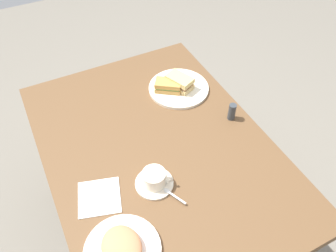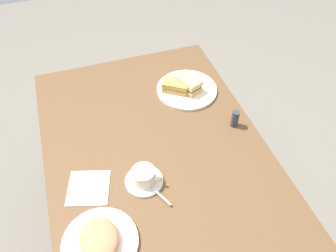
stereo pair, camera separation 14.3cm
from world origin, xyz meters
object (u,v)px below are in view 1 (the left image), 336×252
at_px(dining_table, 158,159).
at_px(coffee_saucer, 154,183).
at_px(sandwich_plate, 179,88).
at_px(salt_shaker, 232,112).
at_px(spoon, 171,194).
at_px(side_plate, 123,251).
at_px(napkin, 99,197).
at_px(sandwich_front, 180,82).
at_px(coffee_cup, 154,178).
at_px(sandwich_back, 168,86).

height_order(dining_table, coffee_saucer, coffee_saucer).
height_order(sandwich_plate, salt_shaker, salt_shaker).
height_order(spoon, salt_shaker, salt_shaker).
bearing_deg(side_plate, napkin, -179.44).
relative_size(sandwich_front, spoon, 1.51).
xyz_separation_m(sandwich_plate, coffee_cup, (0.43, -0.33, 0.03)).
xyz_separation_m(sandwich_back, spoon, (0.51, -0.24, -0.03)).
distance_m(sandwich_plate, side_plate, 0.82).
bearing_deg(napkin, spoon, 65.17).
height_order(sandwich_back, side_plate, sandwich_back).
height_order(dining_table, coffee_cup, coffee_cup).
bearing_deg(side_plate, salt_shaker, 118.07).
relative_size(dining_table, sandwich_plate, 4.32).
bearing_deg(salt_shaker, dining_table, -90.14).
xyz_separation_m(coffee_saucer, side_plate, (0.19, -0.20, 0.00)).
xyz_separation_m(sandwich_back, coffee_saucer, (0.44, -0.28, -0.03)).
xyz_separation_m(coffee_cup, salt_shaker, (-0.16, 0.45, -0.00)).
xyz_separation_m(sandwich_front, napkin, (0.39, -0.54, -0.04)).
xyz_separation_m(napkin, salt_shaker, (-0.12, 0.65, 0.04)).
height_order(sandwich_front, coffee_cup, sandwich_front).
height_order(sandwich_plate, coffee_saucer, sandwich_plate).
bearing_deg(sandwich_front, spoon, -30.97).
bearing_deg(side_plate, sandwich_back, 142.59).
distance_m(sandwich_front, spoon, 0.59).
distance_m(sandwich_front, side_plate, 0.82).
bearing_deg(coffee_cup, coffee_saucer, -121.52).
distance_m(sandwich_back, coffee_cup, 0.52).
distance_m(sandwich_back, salt_shaker, 0.33).
bearing_deg(napkin, side_plate, 0.56).
distance_m(napkin, salt_shaker, 0.66).
height_order(sandwich_back, coffee_saucer, sandwich_back).
xyz_separation_m(sandwich_plate, sandwich_front, (0.00, 0.00, 0.04)).
relative_size(spoon, side_plate, 0.38).
distance_m(dining_table, napkin, 0.33).
bearing_deg(sandwich_front, dining_table, -42.23).
bearing_deg(sandwich_front, sandwich_back, -96.28).
xyz_separation_m(sandwich_back, side_plate, (0.62, -0.48, -0.03)).
bearing_deg(coffee_cup, sandwich_back, 147.82).
xyz_separation_m(dining_table, coffee_cup, (0.16, -0.09, 0.12)).
bearing_deg(sandwich_back, coffee_saucer, -32.36).
bearing_deg(sandwich_front, salt_shaker, 22.22).
bearing_deg(sandwich_back, dining_table, -34.27).
height_order(sandwich_plate, spoon, spoon).
distance_m(dining_table, sandwich_plate, 0.38).
relative_size(sandwich_front, napkin, 0.95).
xyz_separation_m(sandwich_front, side_plate, (0.62, -0.53, -0.04)).
distance_m(dining_table, coffee_cup, 0.22).
bearing_deg(salt_shaker, coffee_cup, -70.27).
height_order(sandwich_front, napkin, sandwich_front).
relative_size(dining_table, coffee_saucer, 8.63).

